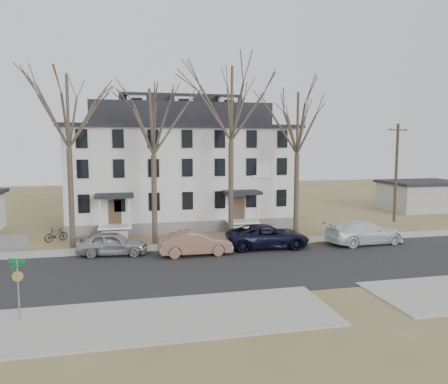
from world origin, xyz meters
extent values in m
plane|color=olive|center=(0.00, 0.00, 0.00)|extent=(120.00, 120.00, 0.00)
cube|color=#27272A|center=(0.00, 2.00, 0.00)|extent=(120.00, 10.00, 0.04)
cube|color=#A09F97|center=(0.00, 8.00, 0.00)|extent=(120.00, 2.00, 0.08)
cube|color=#A09F97|center=(-8.00, -5.00, 0.00)|extent=(20.00, 5.00, 0.08)
cube|color=gold|center=(5.00, 7.10, 0.00)|extent=(14.00, 0.25, 0.06)
cube|color=slate|center=(-2.00, 18.00, 0.50)|extent=(20.00, 10.00, 1.00)
cube|color=silver|center=(-2.00, 18.00, 5.00)|extent=(20.00, 10.00, 8.00)
cube|color=black|center=(-2.00, 18.00, 9.10)|extent=(20.80, 10.80, 0.30)
cube|color=black|center=(-2.00, 18.00, 10.25)|extent=(16.00, 7.00, 2.00)
cube|color=black|center=(-2.00, 18.00, 11.65)|extent=(11.00, 4.50, 0.80)
cube|color=white|center=(-8.00, 12.04, 1.00)|extent=(2.60, 2.00, 0.16)
cube|color=white|center=(2.50, 12.04, 1.00)|extent=(2.60, 2.00, 0.16)
cube|color=white|center=(4.50, 12.92, 5.20)|extent=(1.60, 0.08, 1.20)
cube|color=#A09F97|center=(26.00, 20.00, 1.50)|extent=(8.00, 6.00, 3.00)
cube|color=black|center=(26.00, 20.00, 3.20)|extent=(8.50, 6.50, 0.30)
cylinder|color=#473B31|center=(-11.00, 9.80, 3.64)|extent=(0.40, 0.40, 7.28)
cylinder|color=#473B31|center=(-5.00, 9.80, 3.38)|extent=(0.40, 0.40, 6.76)
cylinder|color=#473B31|center=(1.00, 9.80, 3.90)|extent=(0.40, 0.40, 7.80)
cylinder|color=#473B31|center=(6.50, 9.80, 3.38)|extent=(0.40, 0.40, 6.76)
cylinder|color=#3D3023|center=(18.50, 14.00, 4.75)|extent=(0.28, 0.28, 9.50)
cube|color=#3D3023|center=(18.50, 14.00, 8.90)|extent=(2.00, 0.12, 0.12)
imported|color=#A3A3A3|center=(-8.07, 6.70, 0.80)|extent=(4.90, 2.43, 1.61)
imported|color=#855E4C|center=(-2.57, 5.46, 0.83)|extent=(5.05, 1.84, 1.65)
imported|color=black|center=(2.93, 6.37, 0.84)|extent=(6.20, 3.12, 1.68)
imported|color=white|center=(10.50, 5.94, 0.88)|extent=(6.25, 2.97, 1.76)
imported|color=black|center=(-10.09, 10.48, 0.43)|extent=(1.73, 0.96, 0.86)
imported|color=black|center=(-12.45, 11.83, 0.55)|extent=(1.84, 1.34, 1.09)
cylinder|color=gray|center=(-11.70, -3.79, 1.35)|extent=(0.07, 0.07, 2.70)
cube|color=#0C5926|center=(-11.70, -3.79, 2.65)|extent=(0.78, 0.03, 0.19)
cube|color=#0C5926|center=(-11.70, -3.79, 2.43)|extent=(0.03, 0.78, 0.19)
camera|label=1|loc=(-7.10, -23.42, 7.63)|focal=35.00mm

